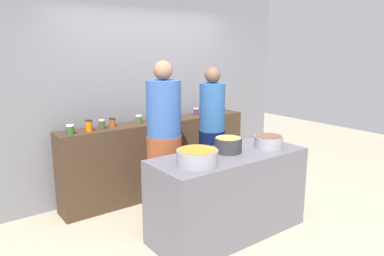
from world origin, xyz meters
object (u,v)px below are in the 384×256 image
(preserve_jar_1, at_px, (89,126))
(preserve_jar_8, at_px, (220,108))
(preserve_jar_2, at_px, (102,124))
(cooking_pot_right, at_px, (269,142))
(preserve_jar_6, at_px, (175,113))
(preserve_jar_3, at_px, (112,122))
(preserve_jar_0, at_px, (70,130))
(preserve_jar_7, at_px, (196,112))
(cook_in_cap, at_px, (212,143))
(cooking_pot_center, at_px, (228,145))
(preserve_jar_4, at_px, (139,119))
(cook_with_tongs, at_px, (164,151))
(cooking_pot_left, at_px, (197,157))
(preserve_jar_5, at_px, (151,116))

(preserve_jar_1, bearing_deg, preserve_jar_8, 3.46)
(preserve_jar_2, bearing_deg, cooking_pot_right, -47.87)
(preserve_jar_1, height_order, preserve_jar_6, preserve_jar_1)
(preserve_jar_3, bearing_deg, preserve_jar_0, -169.62)
(preserve_jar_2, distance_m, preserve_jar_6, 1.11)
(preserve_jar_7, height_order, cook_in_cap, cook_in_cap)
(preserve_jar_3, relative_size, cooking_pot_center, 0.37)
(preserve_jar_6, bearing_deg, preserve_jar_3, -179.00)
(preserve_jar_0, height_order, preserve_jar_8, preserve_jar_8)
(preserve_jar_6, xyz_separation_m, cooking_pot_center, (-0.27, -1.39, -0.11))
(preserve_jar_0, bearing_deg, preserve_jar_4, 3.62)
(preserve_jar_4, distance_m, preserve_jar_6, 0.60)
(preserve_jar_0, xyz_separation_m, preserve_jar_7, (1.87, 0.12, -0.01))
(preserve_jar_0, height_order, preserve_jar_2, preserve_jar_2)
(preserve_jar_2, bearing_deg, preserve_jar_1, -170.17)
(preserve_jar_8, bearing_deg, preserve_jar_4, -176.69)
(preserve_jar_0, xyz_separation_m, cooking_pot_right, (1.71, -1.41, -0.11))
(cooking_pot_center, relative_size, cooking_pot_right, 0.93)
(preserve_jar_3, distance_m, cooking_pot_right, 1.90)
(preserve_jar_2, distance_m, cook_in_cap, 1.37)
(cook_in_cap, bearing_deg, cooking_pot_right, -79.92)
(preserve_jar_0, distance_m, cooking_pot_center, 1.77)
(cook_with_tongs, height_order, cook_in_cap, cook_with_tongs)
(preserve_jar_0, height_order, preserve_jar_4, preserve_jar_4)
(preserve_jar_2, bearing_deg, cooking_pot_left, -77.47)
(preserve_jar_7, xyz_separation_m, cooking_pot_left, (-1.15, -1.53, -0.10))
(cook_in_cap, bearing_deg, preserve_jar_8, 43.46)
(preserve_jar_7, bearing_deg, cooking_pot_left, -127.01)
(preserve_jar_0, relative_size, preserve_jar_8, 0.98)
(preserve_jar_0, height_order, cook_with_tongs, cook_with_tongs)
(preserve_jar_1, relative_size, preserve_jar_7, 1.36)
(cooking_pot_center, distance_m, cooking_pot_right, 0.49)
(preserve_jar_2, xyz_separation_m, preserve_jar_5, (0.73, 0.10, 0.01))
(preserve_jar_7, bearing_deg, cooking_pot_center, -114.61)
(preserve_jar_7, relative_size, cooking_pot_left, 0.25)
(preserve_jar_7, xyz_separation_m, cooking_pot_center, (-0.64, -1.39, -0.10))
(preserve_jar_7, bearing_deg, preserve_jar_0, -176.27)
(preserve_jar_0, bearing_deg, cook_in_cap, -21.24)
(preserve_jar_5, distance_m, preserve_jar_7, 0.75)
(preserve_jar_1, relative_size, cooking_pot_right, 0.44)
(cooking_pot_left, distance_m, cook_in_cap, 1.18)
(preserve_jar_3, relative_size, preserve_jar_4, 0.95)
(preserve_jar_2, xyz_separation_m, preserve_jar_3, (0.16, 0.06, -0.00))
(preserve_jar_2, bearing_deg, preserve_jar_6, 3.94)
(preserve_jar_0, distance_m, preserve_jar_8, 2.36)
(preserve_jar_1, xyz_separation_m, preserve_jar_4, (0.68, 0.04, -0.01))
(preserve_jar_0, relative_size, cook_with_tongs, 0.06)
(preserve_jar_4, bearing_deg, preserve_jar_0, -176.38)
(preserve_jar_5, height_order, preserve_jar_8, preserve_jar_5)
(preserve_jar_5, relative_size, cooking_pot_right, 0.42)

